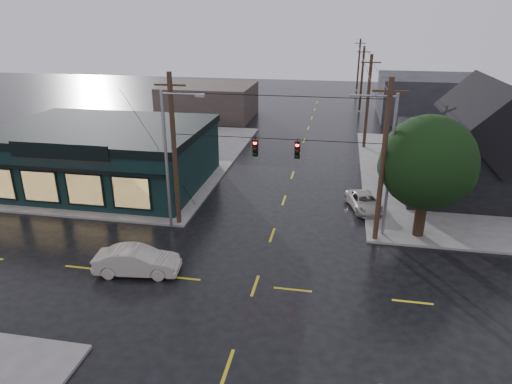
% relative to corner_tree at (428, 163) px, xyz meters
% --- Properties ---
extents(ground_plane, '(160.00, 160.00, 0.00)m').
position_rel_corner_tree_xyz_m(ground_plane, '(-9.23, -7.52, -4.97)').
color(ground_plane, black).
extents(sidewalk_nw, '(28.00, 28.00, 0.15)m').
position_rel_corner_tree_xyz_m(sidewalk_nw, '(-29.23, 12.48, -4.90)').
color(sidewalk_nw, slate).
rests_on(sidewalk_nw, ground).
extents(pizza_shop, '(16.30, 12.34, 4.90)m').
position_rel_corner_tree_xyz_m(pizza_shop, '(-24.23, 5.42, -2.41)').
color(pizza_shop, black).
rests_on(pizza_shop, ground).
extents(ne_building, '(12.60, 11.60, 8.75)m').
position_rel_corner_tree_xyz_m(ne_building, '(5.77, 9.48, -0.50)').
color(ne_building, black).
rests_on(ne_building, ground).
extents(corner_tree, '(5.81, 5.81, 7.75)m').
position_rel_corner_tree_xyz_m(corner_tree, '(0.00, 0.00, 0.00)').
color(corner_tree, black).
rests_on(corner_tree, ground).
extents(utility_pole_nw, '(2.00, 0.32, 10.15)m').
position_rel_corner_tree_xyz_m(utility_pole_nw, '(-15.73, -1.02, -4.97)').
color(utility_pole_nw, black).
rests_on(utility_pole_nw, ground).
extents(utility_pole_ne, '(2.00, 0.32, 10.15)m').
position_rel_corner_tree_xyz_m(utility_pole_ne, '(-2.73, -1.02, -4.97)').
color(utility_pole_ne, black).
rests_on(utility_pole_ne, ground).
extents(utility_pole_far_a, '(2.00, 0.32, 9.65)m').
position_rel_corner_tree_xyz_m(utility_pole_far_a, '(-2.73, 20.48, -4.97)').
color(utility_pole_far_a, black).
rests_on(utility_pole_far_a, ground).
extents(utility_pole_far_b, '(2.00, 0.32, 9.15)m').
position_rel_corner_tree_xyz_m(utility_pole_far_b, '(-2.73, 40.48, -4.97)').
color(utility_pole_far_b, black).
rests_on(utility_pole_far_b, ground).
extents(utility_pole_far_c, '(2.00, 0.32, 9.15)m').
position_rel_corner_tree_xyz_m(utility_pole_far_c, '(-2.73, 60.48, -4.97)').
color(utility_pole_far_c, black).
rests_on(utility_pole_far_c, ground).
extents(span_signal_assembly, '(13.00, 0.48, 1.23)m').
position_rel_corner_tree_xyz_m(span_signal_assembly, '(-9.14, -1.02, 0.73)').
color(span_signal_assembly, black).
rests_on(span_signal_assembly, ground).
extents(streetlight_nw, '(5.40, 0.30, 9.15)m').
position_rel_corner_tree_xyz_m(streetlight_nw, '(-16.03, -1.72, -4.97)').
color(streetlight_nw, gray).
rests_on(streetlight_nw, ground).
extents(streetlight_ne, '(5.40, 0.30, 9.15)m').
position_rel_corner_tree_xyz_m(streetlight_ne, '(-2.23, -0.32, -4.97)').
color(streetlight_ne, gray).
rests_on(streetlight_ne, ground).
extents(bg_building_west, '(12.00, 10.00, 4.40)m').
position_rel_corner_tree_xyz_m(bg_building_west, '(-23.23, 32.48, -2.77)').
color(bg_building_west, '#3C302C').
rests_on(bg_building_west, ground).
extents(bg_building_east, '(14.00, 12.00, 5.60)m').
position_rel_corner_tree_xyz_m(bg_building_east, '(6.77, 37.48, -2.17)').
color(bg_building_east, black).
rests_on(bg_building_east, ground).
extents(sedan_cream, '(4.80, 2.19, 1.53)m').
position_rel_corner_tree_xyz_m(sedan_cream, '(-15.83, -7.47, -4.21)').
color(sedan_cream, '#B6ADA0').
rests_on(sedan_cream, ground).
extents(suv_silver, '(3.06, 4.60, 1.17)m').
position_rel_corner_tree_xyz_m(suv_silver, '(-3.23, 3.83, -4.39)').
color(suv_silver, '#BAB6AC').
rests_on(suv_silver, ground).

